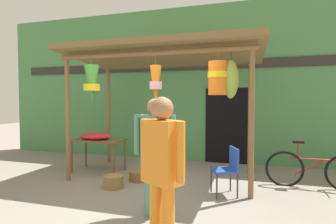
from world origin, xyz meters
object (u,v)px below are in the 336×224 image
shopper_by_bananas (162,166)px  flower_heap_on_table (96,136)px  display_table (99,143)px  folding_chair (228,167)px  wicker_basket_spare (113,182)px  customer_foreground (155,147)px  wicker_basket_by_table (138,176)px  parked_bicycle (314,170)px

shopper_by_bananas → flower_heap_on_table: bearing=131.0°
display_table → folding_chair: folding_chair is taller
flower_heap_on_table → shopper_by_bananas: (2.56, -2.94, 0.17)m
folding_chair → wicker_basket_spare: folding_chair is taller
customer_foreground → shopper_by_bananas: bearing=-67.5°
display_table → customer_foreground: bearing=-42.8°
display_table → customer_foreground: size_ratio=0.70×
wicker_basket_by_table → wicker_basket_spare: bearing=-117.6°
wicker_basket_by_table → shopper_by_bananas: (1.33, -2.55, 0.90)m
display_table → customer_foreground: customer_foreground is taller
display_table → wicker_basket_spare: 1.43m
display_table → parked_bicycle: (4.56, 0.08, -0.32)m
flower_heap_on_table → shopper_by_bananas: bearing=-49.0°
folding_chair → wicker_basket_spare: (-2.13, -0.22, -0.39)m
wicker_basket_spare → customer_foreground: size_ratio=0.22×
shopper_by_bananas → folding_chair: bearing=77.1°
display_table → flower_heap_on_table: bearing=-137.0°
customer_foreground → shopper_by_bananas: 1.16m
folding_chair → wicker_basket_by_table: size_ratio=2.23×
flower_heap_on_table → shopper_by_bananas: size_ratio=0.43×
display_table → wicker_basket_spare: size_ratio=3.12×
wicker_basket_spare → customer_foreground: bearing=-38.9°
folding_chair → shopper_by_bananas: 2.35m
customer_foreground → display_table: bearing=137.2°
wicker_basket_spare → parked_bicycle: (3.67, 1.05, 0.23)m
folding_chair → customer_foreground: size_ratio=0.50×
flower_heap_on_table → wicker_basket_spare: (0.94, -0.93, -0.72)m
flower_heap_on_table → folding_chair: size_ratio=0.86×
display_table → flower_heap_on_table: 0.18m
parked_bicycle → customer_foreground: customer_foreground is taller
display_table → shopper_by_bananas: size_ratio=0.69×
flower_heap_on_table → customer_foreground: size_ratio=0.43×
flower_heap_on_table → wicker_basket_spare: bearing=-44.5°
flower_heap_on_table → folding_chair: 3.17m
folding_chair → shopper_by_bananas: size_ratio=0.49×
customer_foreground → wicker_basket_by_table: bearing=121.0°
shopper_by_bananas → customer_foreground: bearing=112.5°
wicker_basket_spare → display_table: bearing=132.7°
flower_heap_on_table → wicker_basket_by_table: size_ratio=1.92×
folding_chair → customer_foreground: bearing=-129.5°
wicker_basket_by_table → customer_foreground: 1.95m
wicker_basket_spare → parked_bicycle: 3.82m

